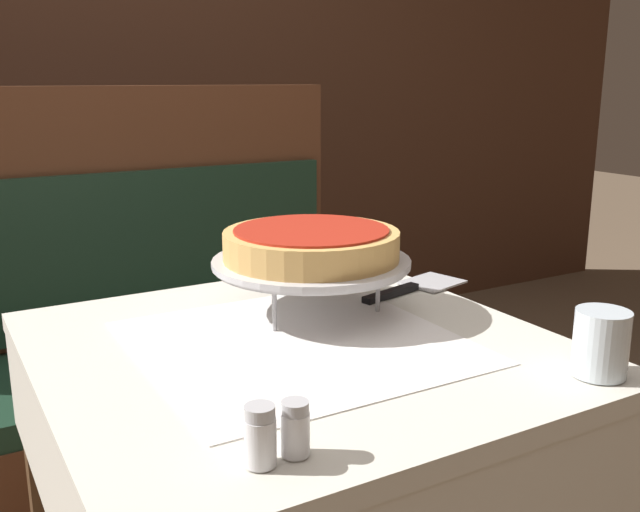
{
  "coord_description": "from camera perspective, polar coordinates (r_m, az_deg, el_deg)",
  "views": [
    {
      "loc": [
        -0.49,
        -0.92,
        1.14
      ],
      "look_at": [
        0.09,
        0.09,
        0.85
      ],
      "focal_mm": 40.0,
      "sensor_mm": 36.0,
      "label": 1
    }
  ],
  "objects": [
    {
      "name": "dining_table_front",
      "position": [
        1.16,
        -1.79,
        -12.46
      ],
      "size": [
        0.76,
        0.76,
        0.74
      ],
      "color": "beige",
      "rests_on": "ground_plane"
    },
    {
      "name": "dining_table_rear",
      "position": [
        2.48,
        -17.23,
        1.78
      ],
      "size": [
        0.64,
        0.64,
        0.75
      ],
      "color": "#194799",
      "rests_on": "ground_plane"
    },
    {
      "name": "booth_bench",
      "position": [
        1.98,
        -15.72,
        -10.97
      ],
      "size": [
        1.39,
        0.5,
        1.12
      ],
      "color": "brown",
      "rests_on": "ground_plane"
    },
    {
      "name": "back_wall_panel",
      "position": [
        2.89,
        -20.8,
        14.36
      ],
      "size": [
        6.0,
        0.04,
        2.4
      ],
      "primitive_type": "cube",
      "color": "#4C2D1E",
      "rests_on": "ground_plane"
    },
    {
      "name": "pizza_pan_stand",
      "position": [
        1.23,
        -0.69,
        -0.68
      ],
      "size": [
        0.34,
        0.34,
        0.09
      ],
      "color": "#ADADB2",
      "rests_on": "dining_table_front"
    },
    {
      "name": "deep_dish_pizza",
      "position": [
        1.22,
        -0.7,
        0.99
      ],
      "size": [
        0.3,
        0.3,
        0.05
      ],
      "color": "tan",
      "rests_on": "pizza_pan_stand"
    },
    {
      "name": "pizza_server",
      "position": [
        1.39,
        7.55,
        -2.47
      ],
      "size": [
        0.26,
        0.12,
        0.01
      ],
      "color": "#BCBCC1",
      "rests_on": "dining_table_front"
    },
    {
      "name": "water_glass_near",
      "position": [
        1.05,
        21.55,
        -6.49
      ],
      "size": [
        0.07,
        0.07,
        0.09
      ],
      "color": "silver",
      "rests_on": "dining_table_front"
    },
    {
      "name": "salt_shaker",
      "position": [
        0.77,
        -4.81,
        -14.14
      ],
      "size": [
        0.03,
        0.03,
        0.07
      ],
      "color": "silver",
      "rests_on": "dining_table_front"
    },
    {
      "name": "pepper_shaker",
      "position": [
        0.79,
        -1.99,
        -13.62
      ],
      "size": [
        0.03,
        0.03,
        0.06
      ],
      "color": "silver",
      "rests_on": "dining_table_front"
    },
    {
      "name": "condiment_caddy",
      "position": [
        2.51,
        -16.9,
        5.31
      ],
      "size": [
        0.14,
        0.14,
        0.18
      ],
      "color": "black",
      "rests_on": "dining_table_rear"
    }
  ]
}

